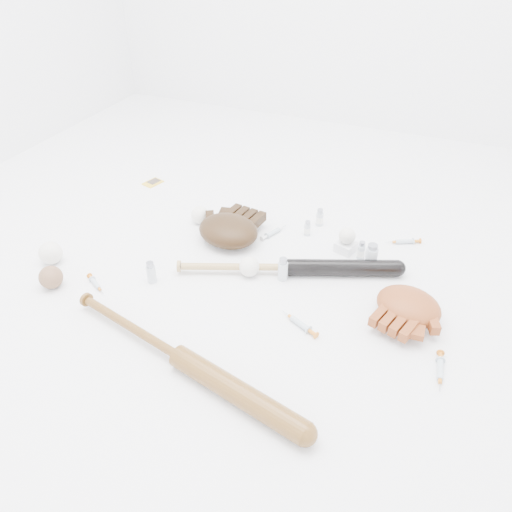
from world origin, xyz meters
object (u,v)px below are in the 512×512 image
at_px(bat_wood, 180,357).
at_px(bat_dark, 287,267).
at_px(pedestal, 346,247).
at_px(glove_dark, 228,230).

bearing_deg(bat_wood, bat_dark, 88.88).
distance_m(bat_dark, pedestal, 0.26).
height_order(glove_dark, pedestal, glove_dark).
distance_m(bat_dark, glove_dark, 0.29).
bearing_deg(glove_dark, bat_wood, -69.22).
xyz_separation_m(bat_wood, pedestal, (0.28, 0.72, -0.01)).
xyz_separation_m(bat_dark, bat_wood, (-0.13, -0.50, 0.00)).
bearing_deg(glove_dark, bat_dark, -13.01).
relative_size(bat_wood, glove_dark, 3.12).
bearing_deg(pedestal, bat_wood, -111.64).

